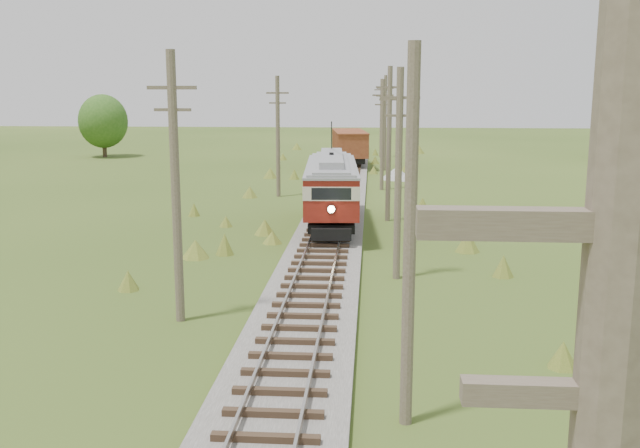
{
  "coord_description": "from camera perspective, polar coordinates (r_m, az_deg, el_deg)",
  "views": [
    {
      "loc": [
        2.22,
        -10.78,
        7.83
      ],
      "look_at": [
        0.0,
        19.69,
        1.93
      ],
      "focal_mm": 40.0,
      "sensor_mm": 36.0,
      "label": 1
    }
  ],
  "objects": [
    {
      "name": "railbed_main",
      "position": [
        45.48,
        1.31,
        1.25
      ],
      "size": [
        3.6,
        96.0,
        0.57
      ],
      "color": "#605B54",
      "rests_on": "ground"
    },
    {
      "name": "streetcar",
      "position": [
        39.58,
        0.92,
        3.26
      ],
      "size": [
        3.42,
        11.99,
        5.44
      ],
      "rotation": [
        0.0,
        0.0,
        0.06
      ],
      "color": "black",
      "rests_on": "ground"
    },
    {
      "name": "gondola",
      "position": [
        70.94,
        2.38,
        6.35
      ],
      "size": [
        3.98,
        9.35,
        3.01
      ],
      "rotation": [
        0.0,
        0.0,
        0.12
      ],
      "color": "black",
      "rests_on": "ground"
    },
    {
      "name": "gravel_pile",
      "position": [
        61.66,
        6.25,
        4.02
      ],
      "size": [
        2.89,
        3.07,
        1.05
      ],
      "color": "gray",
      "rests_on": "ground"
    },
    {
      "name": "utility_pole_r_1",
      "position": [
        16.17,
        7.19,
        -1.4
      ],
      "size": [
        0.3,
        0.3,
        8.8
      ],
      "color": "brown",
      "rests_on": "ground"
    },
    {
      "name": "utility_pole_r_2",
      "position": [
        29.0,
        6.29,
        4.12
      ],
      "size": [
        1.6,
        0.3,
        8.6
      ],
      "color": "brown",
      "rests_on": "ground"
    },
    {
      "name": "utility_pole_r_3",
      "position": [
        41.91,
        5.53,
        6.49
      ],
      "size": [
        1.6,
        0.3,
        9.0
      ],
      "color": "brown",
      "rests_on": "ground"
    },
    {
      "name": "utility_pole_r_4",
      "position": [
        54.89,
        5.01,
        7.22
      ],
      "size": [
        1.6,
        0.3,
        8.4
      ],
      "color": "brown",
      "rests_on": "ground"
    },
    {
      "name": "utility_pole_r_5",
      "position": [
        67.86,
        5.21,
        8.13
      ],
      "size": [
        1.6,
        0.3,
        8.9
      ],
      "color": "brown",
      "rests_on": "ground"
    },
    {
      "name": "utility_pole_r_6",
      "position": [
        80.85,
        4.91,
        8.5
      ],
      "size": [
        1.6,
        0.3,
        8.7
      ],
      "color": "brown",
      "rests_on": "ground"
    },
    {
      "name": "utility_pole_l_a",
      "position": [
        23.88,
        -11.48,
        3.0
      ],
      "size": [
        1.6,
        0.3,
        9.0
      ],
      "color": "brown",
      "rests_on": "ground"
    },
    {
      "name": "utility_pole_l_b",
      "position": [
        51.33,
        -3.39,
        7.1
      ],
      "size": [
        1.6,
        0.3,
        8.6
      ],
      "color": "brown",
      "rests_on": "ground"
    },
    {
      "name": "tree_mid_a",
      "position": [
        84.46,
        -16.96,
        7.87
      ],
      "size": [
        5.46,
        5.46,
        7.03
      ],
      "color": "#38281C",
      "rests_on": "ground"
    },
    {
      "name": "tree_mid_b",
      "position": [
        87.38,
        22.93,
        7.78
      ],
      "size": [
        5.88,
        5.88,
        7.57
      ],
      "color": "#38281C",
      "rests_on": "ground"
    }
  ]
}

